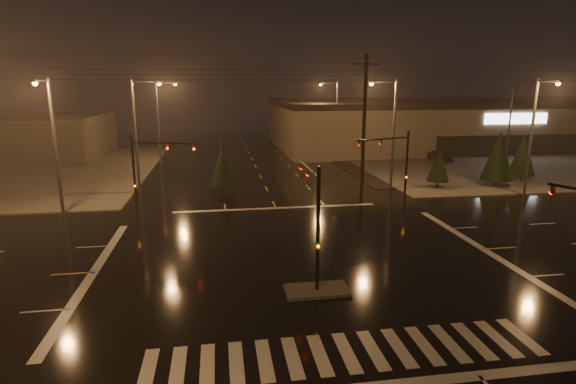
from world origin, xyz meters
The scene contains 22 objects.
ground centered at (0.00, 0.00, 0.00)m, with size 140.00×140.00×0.00m, color black.
sidewalk_ne centered at (30.00, 30.00, 0.06)m, with size 36.00×36.00×0.12m, color #44413C.
median_island centered at (0.00, -4.00, 0.07)m, with size 3.00×1.60×0.15m, color #44413C.
crosswalk centered at (0.00, -9.00, 0.01)m, with size 15.00×2.60×0.01m, color beige.
stop_bar_far centered at (0.00, 11.00, 0.01)m, with size 16.00×0.50×0.01m, color beige.
parking_lot centered at (35.00, 28.00, 0.04)m, with size 50.00×24.00×0.08m, color black.
retail_building centered at (35.00, 45.99, 3.84)m, with size 60.20×28.30×7.20m.
signal_mast_median centered at (0.00, -3.07, 3.75)m, with size 0.25×4.59×6.00m.
signal_mast_ne centered at (9.50, 10.14, 3.79)m, with size 4.84×1.86×6.00m.
signal_mast_nw centered at (-9.50, 10.14, 3.79)m, with size 4.84×1.86×6.00m.
streetlight_1 centered at (-11.18, 18.00, 5.80)m, with size 2.77×0.32×10.00m.
streetlight_2 centered at (-11.18, 34.00, 5.80)m, with size 2.77×0.32×10.00m.
streetlight_3 centered at (11.18, 16.00, 5.80)m, with size 2.77×0.32×10.00m.
streetlight_4 centered at (11.18, 36.00, 5.80)m, with size 2.77×0.32×10.00m.
streetlight_5 centered at (-16.00, 11.18, 5.80)m, with size 0.32×2.77×10.00m.
streetlight_6 centered at (22.00, 11.18, 5.80)m, with size 0.32×2.77×10.00m.
utility_pole_1 centered at (8.00, 14.00, 6.13)m, with size 2.20×0.32×12.00m.
conifer_0 centered at (15.98, 15.68, 2.30)m, with size 2.05×2.05×3.90m.
conifer_1 centered at (21.96, 15.61, 3.01)m, with size 2.96×2.96×5.33m.
conifer_2 centered at (25.75, 17.31, 2.72)m, with size 2.59×2.59×4.74m.
conifer_3 centered at (-4.01, 16.99, 2.52)m, with size 2.33×2.33×4.34m.
car_parked centered at (23.51, 29.83, 0.72)m, with size 1.71×4.24×1.45m, color black.
Camera 1 is at (-4.36, -23.03, 9.46)m, focal length 28.00 mm.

